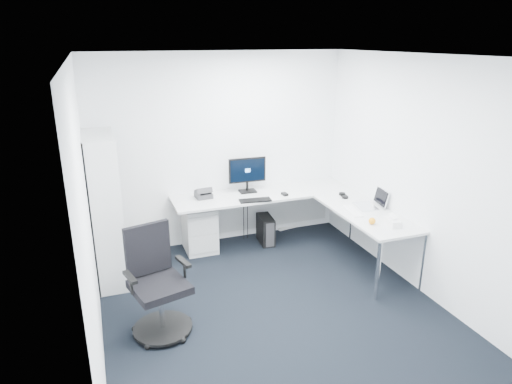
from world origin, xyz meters
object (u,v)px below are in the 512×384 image
object	(u,v)px
bookshelf	(105,209)
monitor	(248,175)
laptop	(366,198)
task_chair	(159,284)
l_desk	(275,227)

from	to	relation	value
bookshelf	monitor	bearing A→B (deg)	12.20
monitor	bookshelf	bearing A→B (deg)	-165.55
bookshelf	laptop	bearing A→B (deg)	-12.13
bookshelf	laptop	xyz separation A→B (m)	(3.19, -0.69, -0.02)
task_chair	l_desk	bearing A→B (deg)	21.95
task_chair	monitor	bearing A→B (deg)	34.56
l_desk	laptop	distance (m)	1.30
laptop	l_desk	bearing A→B (deg)	156.99
l_desk	bookshelf	bearing A→B (deg)	178.68
task_chair	laptop	world-z (taller)	task_chair
bookshelf	task_chair	distance (m)	1.47
l_desk	monitor	size ratio (longest dim) A/B	4.93
bookshelf	task_chair	world-z (taller)	bookshelf
l_desk	task_chair	distance (m)	2.21
task_chair	monitor	distance (m)	2.40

